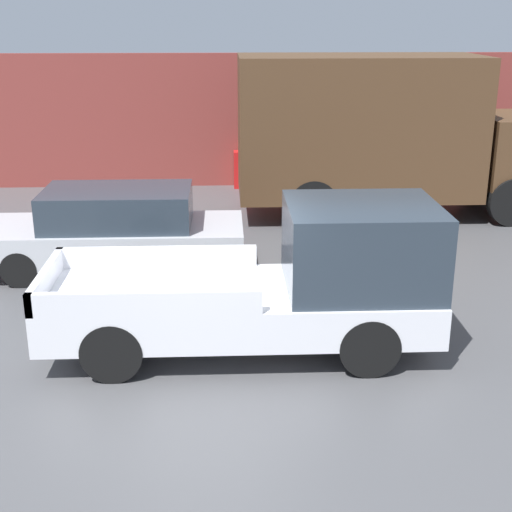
% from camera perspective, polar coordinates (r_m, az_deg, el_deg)
% --- Properties ---
extents(ground_plane, '(60.00, 60.00, 0.00)m').
position_cam_1_polar(ground_plane, '(9.95, -4.20, -8.53)').
color(ground_plane, '#4C4C4F').
extents(building_wall, '(28.00, 0.15, 3.57)m').
position_cam_1_polar(building_wall, '(19.77, -3.50, 10.74)').
color(building_wall, brown).
rests_on(building_wall, ground).
extents(pickup_truck, '(5.43, 1.94, 2.12)m').
position_cam_1_polar(pickup_truck, '(9.97, 2.24, -2.22)').
color(pickup_truck, silver).
rests_on(pickup_truck, ground).
extents(car, '(4.86, 1.85, 1.54)m').
position_cam_1_polar(car, '(13.43, -11.30, 2.08)').
color(car, '#B7BABF').
rests_on(car, ground).
extents(delivery_truck, '(7.19, 2.45, 3.68)m').
position_cam_1_polar(delivery_truck, '(16.94, 9.86, 9.75)').
color(delivery_truck, '#4C331E').
rests_on(delivery_truck, ground).
extents(newspaper_box, '(0.45, 0.40, 1.01)m').
position_cam_1_polar(newspaper_box, '(19.68, -1.12, 6.94)').
color(newspaper_box, red).
rests_on(newspaper_box, ground).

